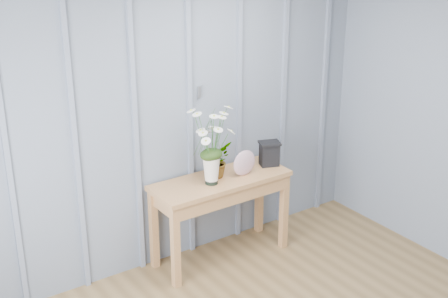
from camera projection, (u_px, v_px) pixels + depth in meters
room_shell at (267, 66)px, 3.73m from camera, size 4.00×4.50×2.50m
sideboard at (221, 191)px, 5.26m from camera, size 1.20×0.45×0.75m
daisy_vase at (211, 136)px, 4.97m from camera, size 0.47×0.36×0.66m
spider_plant at (216, 160)px, 5.21m from camera, size 0.34×0.33×0.29m
felt_disc_vessel at (244, 163)px, 5.24m from camera, size 0.23×0.07×0.22m
carved_box at (269, 153)px, 5.45m from camera, size 0.22×0.19×0.22m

